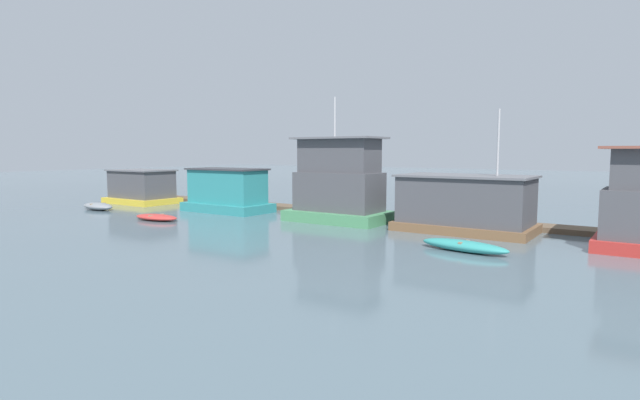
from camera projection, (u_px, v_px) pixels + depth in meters
ground_plane at (329, 220)px, 32.46m from camera, size 200.00×200.00×0.00m
dock_walkway at (355, 213)px, 35.17m from camera, size 51.00×1.91×0.30m
houseboat_yellow at (142, 187)px, 43.08m from camera, size 5.97×3.98×2.90m
houseboat_teal at (227, 191)px, 36.98m from camera, size 6.58×3.45×3.22m
houseboat_green at (339, 185)px, 31.76m from camera, size 6.45×3.87×7.89m
houseboat_brown at (465, 204)px, 27.73m from camera, size 7.38×4.12×6.70m
dinghy_grey at (98, 206)px, 38.25m from camera, size 3.53×1.64×0.54m
dinghy_red at (156, 217)px, 32.43m from camera, size 3.53×1.69×0.39m
dinghy_teal at (464, 246)px, 22.29m from camera, size 4.23×1.63×0.50m
mooring_post_far_right at (213, 197)px, 41.36m from camera, size 0.27×0.27×1.42m
mooring_post_centre at (323, 200)px, 35.17m from camera, size 0.22×0.22×2.03m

